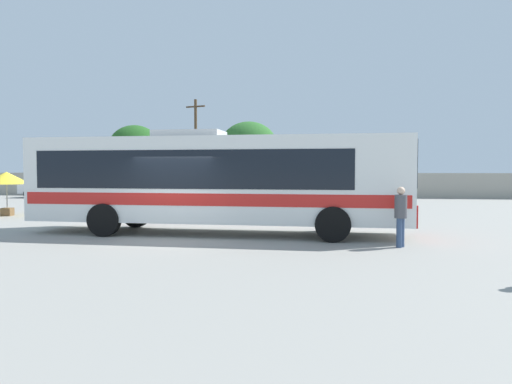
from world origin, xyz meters
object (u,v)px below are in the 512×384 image
object	(u,v)px
coach_bus_white_red	(213,179)
vendor_umbrella_near_gate_yellow	(7,179)
parked_car_third_dark_blue	(199,188)
attendant_by_bus_door	(401,213)
parked_car_rightmost_silver	(274,189)
parked_car_second_dark_blue	(125,188)
utility_pole_near	(196,145)
roadside_tree_midleft	(249,146)
parked_car_leftmost_white	(50,187)
roadside_tree_left	(135,147)

from	to	relation	value
coach_bus_white_red	vendor_umbrella_near_gate_yellow	distance (m)	11.62
parked_car_third_dark_blue	attendant_by_bus_door	bearing A→B (deg)	-60.73
coach_bus_white_red	parked_car_rightmost_silver	bearing A→B (deg)	89.01
attendant_by_bus_door	vendor_umbrella_near_gate_yellow	size ratio (longest dim) A/B	0.82
parked_car_second_dark_blue	utility_pole_near	size ratio (longest dim) A/B	0.56
attendant_by_bus_door	roadside_tree_midleft	bearing A→B (deg)	106.82
utility_pole_near	parked_car_third_dark_blue	bearing A→B (deg)	-73.40
parked_car_leftmost_white	parked_car_third_dark_blue	bearing A→B (deg)	-5.31
utility_pole_near	roadside_tree_left	world-z (taller)	utility_pole_near
utility_pole_near	roadside_tree_left	bearing A→B (deg)	155.47
vendor_umbrella_near_gate_yellow	roadside_tree_left	world-z (taller)	roadside_tree_left
roadside_tree_left	roadside_tree_midleft	size ratio (longest dim) A/B	0.98
attendant_by_bus_door	coach_bus_white_red	bearing A→B (deg)	160.54
coach_bus_white_red	roadside_tree_left	xyz separation A→B (m)	(-13.79, 27.16, 2.42)
attendant_by_bus_door	utility_pole_near	xyz separation A→B (m)	(-12.80, 26.13, 3.27)
vendor_umbrella_near_gate_yellow	parked_car_leftmost_white	world-z (taller)	vendor_umbrella_near_gate_yellow
vendor_umbrella_near_gate_yellow	attendant_by_bus_door	bearing A→B (deg)	-21.98
parked_car_second_dark_blue	roadside_tree_midleft	distance (m)	12.20
coach_bus_white_red	vendor_umbrella_near_gate_yellow	size ratio (longest dim) A/B	6.13
roadside_tree_left	roadside_tree_midleft	world-z (taller)	roadside_tree_midleft
parked_car_second_dark_blue	utility_pole_near	xyz separation A→B (m)	(3.62, 6.34, 3.43)
coach_bus_white_red	parked_car_leftmost_white	world-z (taller)	coach_bus_white_red
coach_bus_white_red	vendor_umbrella_near_gate_yellow	world-z (taller)	coach_bus_white_red
parked_car_second_dark_blue	parked_car_third_dark_blue	world-z (taller)	parked_car_third_dark_blue
coach_bus_white_red	parked_car_second_dark_blue	distance (m)	20.81
coach_bus_white_red	attendant_by_bus_door	distance (m)	6.07
vendor_umbrella_near_gate_yellow	parked_car_leftmost_white	size ratio (longest dim) A/B	0.45
parked_car_rightmost_silver	roadside_tree_left	xyz separation A→B (m)	(-14.09, 10.08, 3.44)
attendant_by_bus_door	parked_car_rightmost_silver	size ratio (longest dim) A/B	0.38
vendor_umbrella_near_gate_yellow	coach_bus_white_red	bearing A→B (deg)	-23.28
parked_car_second_dark_blue	parked_car_third_dark_blue	size ratio (longest dim) A/B	0.97
attendant_by_bus_door	utility_pole_near	world-z (taller)	utility_pole_near
vendor_umbrella_near_gate_yellow	roadside_tree_midleft	world-z (taller)	roadside_tree_midleft
utility_pole_near	attendant_by_bus_door	bearing A→B (deg)	-63.90
parked_car_leftmost_white	roadside_tree_left	world-z (taller)	roadside_tree_left
vendor_umbrella_near_gate_yellow	roadside_tree_midleft	size ratio (longest dim) A/B	0.32
parked_car_leftmost_white	roadside_tree_midleft	bearing A→B (deg)	30.97
parked_car_leftmost_white	utility_pole_near	distance (m)	11.87
coach_bus_white_red	roadside_tree_midleft	xyz separation A→B (m)	(-2.96, 26.52, 2.40)
vendor_umbrella_near_gate_yellow	parked_car_rightmost_silver	xyz separation A→B (m)	(10.97, 12.49, -0.89)
parked_car_third_dark_blue	coach_bus_white_red	bearing A→B (deg)	-73.58
attendant_by_bus_door	parked_car_second_dark_blue	bearing A→B (deg)	129.67
parked_car_second_dark_blue	roadside_tree_left	size ratio (longest dim) A/B	0.72
attendant_by_bus_door	parked_car_third_dark_blue	distance (m)	21.89
parked_car_leftmost_white	vendor_umbrella_near_gate_yellow	bearing A→B (deg)	-65.60
parked_car_second_dark_blue	parked_car_rightmost_silver	xyz separation A→B (m)	(11.05, -0.71, 0.03)
parked_car_rightmost_silver	utility_pole_near	world-z (taller)	utility_pole_near
parked_car_rightmost_silver	utility_pole_near	bearing A→B (deg)	136.54
roadside_tree_left	parked_car_rightmost_silver	bearing A→B (deg)	-35.58
coach_bus_white_red	parked_car_leftmost_white	distance (m)	24.81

